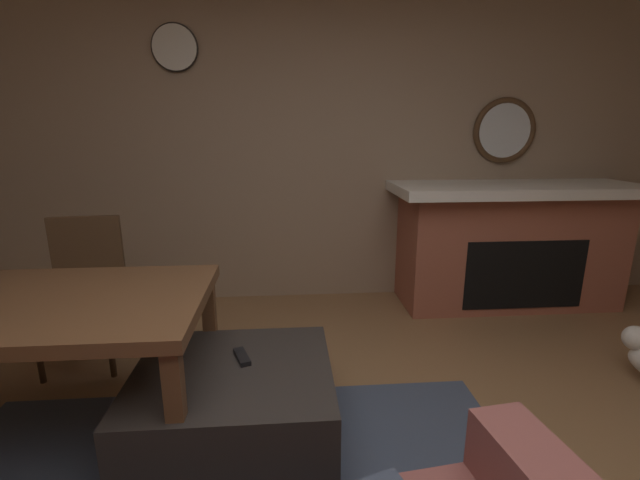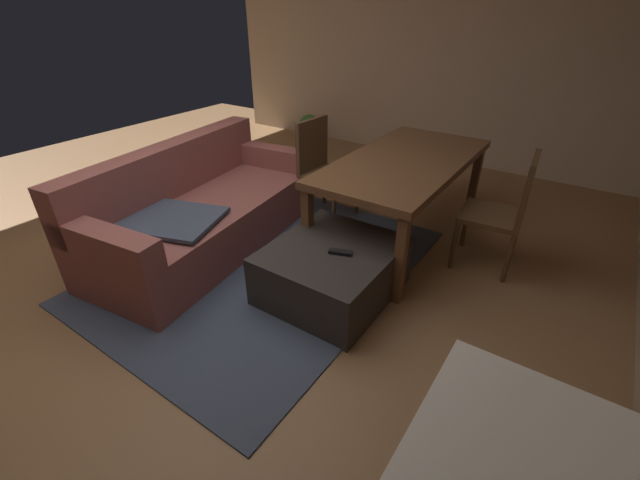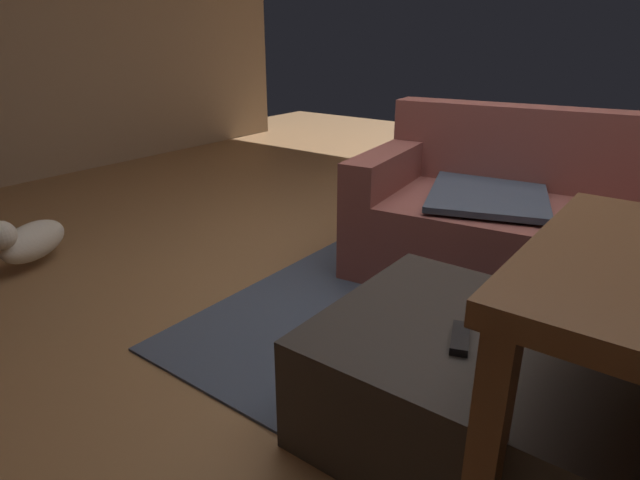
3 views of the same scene
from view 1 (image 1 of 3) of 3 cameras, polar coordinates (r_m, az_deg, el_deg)
name	(u,v)px [view 1 (image 1 of 3)]	position (r m, az deg, el deg)	size (l,w,h in m)	color
wall_back_fireplace_side	(309,146)	(3.76, -1.42, 12.43)	(8.06, 0.12, 2.68)	#9E846B
fireplace	(509,244)	(3.97, 23.93, -0.50)	(2.03, 0.76, 1.05)	#9E5642
round_wall_mirror	(505,131)	(4.12, 23.38, 13.22)	(0.55, 0.05, 0.55)	#4C331E
ottoman_coffee_table	(235,404)	(2.24, -11.30, -20.61)	(0.93, 0.82, 0.38)	#2D2826
tv_remote	(242,357)	(2.20, -10.36, -15.05)	(0.05, 0.16, 0.02)	black
dining_chair_south	(85,282)	(3.15, -28.84, -4.87)	(0.48, 0.48, 0.93)	#513823
wall_clock	(175,48)	(3.80, -18.80, 23.12)	(0.36, 0.03, 0.36)	silver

